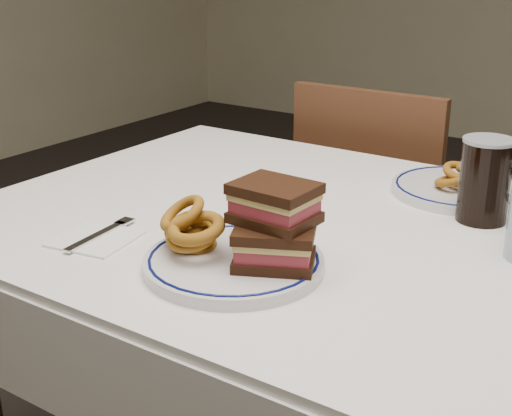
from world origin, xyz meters
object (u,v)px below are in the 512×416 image
Objects in this scene: beer_mug at (487,180)px; far_plate at (459,189)px; main_plate at (234,262)px; chair_far at (379,228)px; reuben_sandwich at (275,224)px.

far_plate is at bearing 125.27° from beer_mug.
main_plate and far_plate have the same top height.
chair_far reaches higher than far_plate.
reuben_sandwich is 0.49m from far_plate.
far_plate is at bearing 78.17° from reuben_sandwich.
chair_far is 6.08× the size of beer_mug.
chair_far is 0.75m from beer_mug.
far_plate is at bearing -50.75° from chair_far.
chair_far is 0.97m from main_plate.
reuben_sandwich is at bearing -116.01° from beer_mug.
reuben_sandwich reaches higher than chair_far.
main_plate is 1.83× the size of beer_mug.
main_plate is 0.46m from beer_mug.
reuben_sandwich is (0.23, -0.89, 0.36)m from chair_far.
main_plate is (0.18, -0.91, 0.29)m from chair_far.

